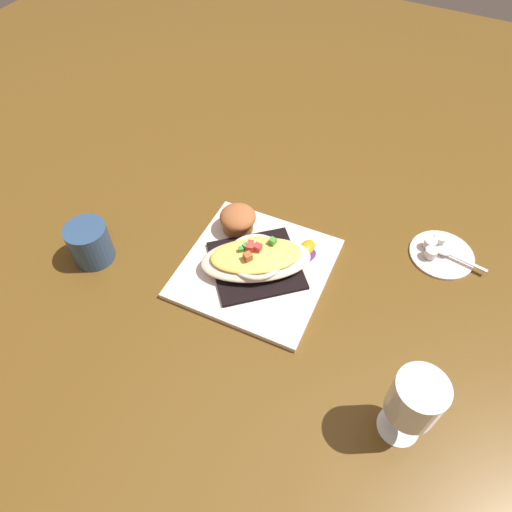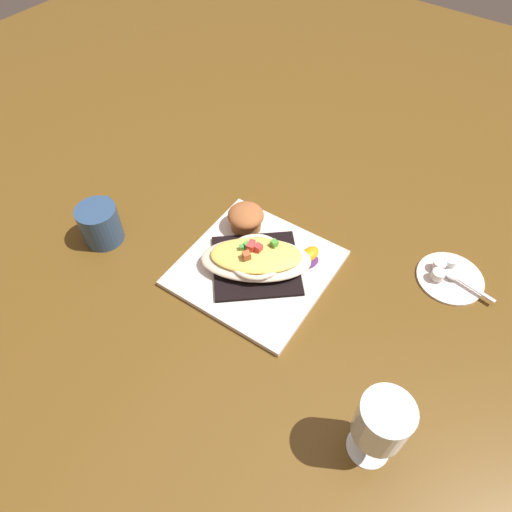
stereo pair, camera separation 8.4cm
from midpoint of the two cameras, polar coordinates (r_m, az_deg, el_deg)
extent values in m
plane|color=brown|center=(0.87, -2.75, -1.87)|extent=(2.60, 2.60, 0.00)
cube|color=white|center=(0.87, -2.77, -1.65)|extent=(0.27, 0.27, 0.01)
cube|color=black|center=(0.86, -2.79, -1.29)|extent=(0.22, 0.22, 0.01)
ellipsoid|color=beige|center=(0.85, -2.83, -0.61)|extent=(0.23, 0.20, 0.03)
torus|color=beige|center=(0.84, -2.85, -0.22)|extent=(0.15, 0.15, 0.01)
ellipsoid|color=#ECCF5C|center=(0.84, -2.86, -0.10)|extent=(0.18, 0.16, 0.02)
cube|color=green|center=(0.84, -0.80, 1.66)|extent=(0.01, 0.01, 0.01)
cube|color=#CB383C|center=(0.84, -3.55, 1.34)|extent=(0.01, 0.01, 0.01)
cube|color=#529D39|center=(0.83, -3.68, 0.61)|extent=(0.01, 0.01, 0.01)
cube|color=#BA5B30|center=(0.82, -3.96, -0.24)|extent=(0.02, 0.02, 0.01)
cube|color=#44943F|center=(0.83, -4.74, 0.66)|extent=(0.01, 0.01, 0.01)
cube|color=#51A144|center=(0.83, -4.14, 1.03)|extent=(0.01, 0.01, 0.01)
cube|color=#C83E3A|center=(0.83, -3.52, 1.01)|extent=(0.02, 0.02, 0.01)
cube|color=#CD3937|center=(0.83, -2.49, 0.80)|extent=(0.01, 0.01, 0.01)
cylinder|color=#A26134|center=(0.92, -4.84, 3.76)|extent=(0.06, 0.06, 0.02)
ellipsoid|color=#A65E33|center=(0.90, -4.93, 4.64)|extent=(0.07, 0.07, 0.04)
ellipsoid|color=#4C0F23|center=(0.90, -4.96, 5.00)|extent=(0.03, 0.03, 0.01)
ellipsoid|color=#4F2866|center=(0.88, 3.23, -0.02)|extent=(0.06, 0.06, 0.01)
ellipsoid|color=orange|center=(0.88, 3.50, 0.80)|extent=(0.03, 0.05, 0.02)
cylinder|color=navy|center=(0.93, -22.22, 1.32)|extent=(0.08, 0.08, 0.08)
torus|color=navy|center=(0.96, -21.78, 3.41)|extent=(0.03, 0.05, 0.05)
cylinder|color=#4C2D14|center=(0.94, -21.90, 0.62)|extent=(0.07, 0.07, 0.04)
cylinder|color=white|center=(0.75, 13.81, -19.86)|extent=(0.06, 0.06, 0.00)
cylinder|color=white|center=(0.72, 14.34, -18.94)|extent=(0.01, 0.01, 0.06)
cylinder|color=white|center=(0.65, 15.55, -16.79)|extent=(0.07, 0.07, 0.07)
cylinder|color=silver|center=(0.67, 15.21, -17.40)|extent=(0.06, 0.06, 0.04)
cylinder|color=white|center=(0.94, 19.56, 0.11)|extent=(0.12, 0.12, 0.01)
ellipsoid|color=silver|center=(0.94, 19.70, 0.44)|extent=(0.03, 0.03, 0.01)
cube|color=silver|center=(0.93, 22.32, -0.89)|extent=(0.07, 0.02, 0.00)
cylinder|color=white|center=(0.95, 19.33, 1.86)|extent=(0.02, 0.02, 0.02)
cylinder|color=white|center=(0.94, 18.27, 1.35)|extent=(0.02, 0.02, 0.02)
cylinder|color=white|center=(0.92, 18.31, 0.25)|extent=(0.02, 0.02, 0.02)
camera|label=1|loc=(0.04, -92.87, -3.50)|focal=32.57mm
camera|label=2|loc=(0.04, 87.13, 3.50)|focal=32.57mm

